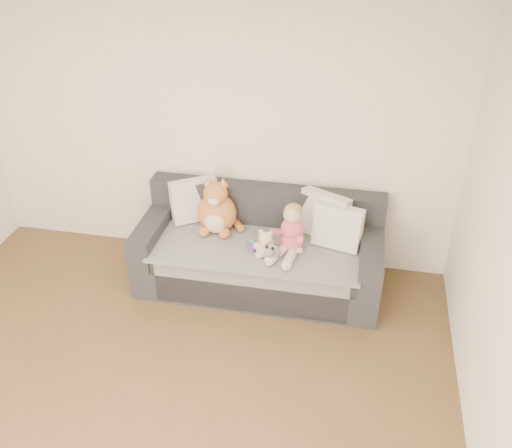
{
  "coord_description": "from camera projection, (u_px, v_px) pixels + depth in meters",
  "views": [
    {
      "loc": [
        1.33,
        -2.19,
        3.33
      ],
      "look_at": [
        0.53,
        1.87,
        0.75
      ],
      "focal_mm": 40.0,
      "sensor_mm": 36.0,
      "label": 1
    }
  ],
  "objects": [
    {
      "name": "room_shell",
      "position": [
        125.0,
        262.0,
        3.46
      ],
      "size": [
        5.0,
        5.0,
        5.0
      ],
      "color": "brown",
      "rests_on": "ground"
    },
    {
      "name": "sofa",
      "position": [
        260.0,
        254.0,
        5.27
      ],
      "size": [
        2.2,
        0.94,
        0.85
      ],
      "color": "#252529",
      "rests_on": "ground"
    },
    {
      "name": "cushion_left",
      "position": [
        194.0,
        200.0,
        5.38
      ],
      "size": [
        0.48,
        0.41,
        0.42
      ],
      "rotation": [
        0.0,
        0.0,
        0.57
      ],
      "color": "silver",
      "rests_on": "sofa"
    },
    {
      "name": "cushion_right_back",
      "position": [
        323.0,
        215.0,
        5.13
      ],
      "size": [
        0.5,
        0.38,
        0.43
      ],
      "rotation": [
        0.0,
        0.0,
        -0.44
      ],
      "color": "silver",
      "rests_on": "sofa"
    },
    {
      "name": "cushion_right_front",
      "position": [
        338.0,
        227.0,
        4.99
      ],
      "size": [
        0.46,
        0.29,
        0.4
      ],
      "rotation": [
        0.0,
        0.0,
        -0.24
      ],
      "color": "silver",
      "rests_on": "sofa"
    },
    {
      "name": "toddler",
      "position": [
        291.0,
        233.0,
        4.92
      ],
      "size": [
        0.31,
        0.47,
        0.45
      ],
      "rotation": [
        0.0,
        0.0,
        -0.25
      ],
      "color": "#F26555",
      "rests_on": "sofa"
    },
    {
      "name": "plush_cat",
      "position": [
        217.0,
        210.0,
        5.21
      ],
      "size": [
        0.45,
        0.39,
        0.56
      ],
      "rotation": [
        0.0,
        0.0,
        0.05
      ],
      "color": "#CD6E2D",
      "rests_on": "sofa"
    },
    {
      "name": "teddy_bear",
      "position": [
        265.0,
        246.0,
        4.89
      ],
      "size": [
        0.21,
        0.16,
        0.27
      ],
      "rotation": [
        0.0,
        0.0,
        -0.14
      ],
      "color": "beige",
      "rests_on": "sofa"
    },
    {
      "name": "plush_cow",
      "position": [
        272.0,
        253.0,
        4.87
      ],
      "size": [
        0.14,
        0.21,
        0.17
      ],
      "rotation": [
        0.0,
        0.0,
        -0.21
      ],
      "color": "white",
      "rests_on": "sofa"
    },
    {
      "name": "sippy_cup",
      "position": [
        252.0,
        244.0,
        4.99
      ],
      "size": [
        0.12,
        0.09,
        0.13
      ],
      "rotation": [
        0.0,
        0.0,
        -0.27
      ],
      "color": "#653EA9",
      "rests_on": "sofa"
    }
  ]
}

